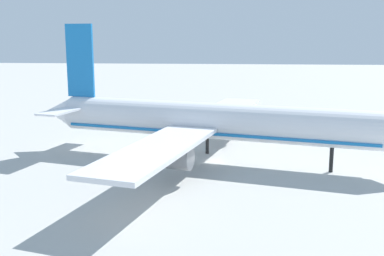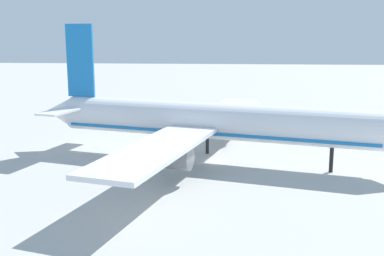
% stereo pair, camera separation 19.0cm
% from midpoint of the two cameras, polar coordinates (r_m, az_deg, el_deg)
% --- Properties ---
extents(ground_plane, '(600.00, 600.00, 0.00)m').
position_cam_midpoint_polar(ground_plane, '(88.71, 2.77, -4.07)').
color(ground_plane, '#B2B2AD').
extents(airliner, '(71.86, 73.09, 25.62)m').
position_cam_midpoint_polar(airliner, '(87.32, 1.99, 0.78)').
color(airliner, white).
rests_on(airliner, ground).
extents(baggage_cart_0, '(3.02, 2.57, 1.27)m').
position_cam_midpoint_polar(baggage_cart_0, '(131.86, 6.66, 1.26)').
color(baggage_cart_0, '#26598C').
rests_on(baggage_cart_0, ground).
extents(baggage_cart_2, '(3.38, 2.08, 0.40)m').
position_cam_midpoint_polar(baggage_cart_2, '(137.41, -3.76, 1.53)').
color(baggage_cart_2, '#26598C').
rests_on(baggage_cart_2, ground).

